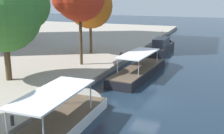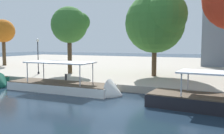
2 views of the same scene
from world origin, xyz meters
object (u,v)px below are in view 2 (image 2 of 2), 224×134
(lamp_post, at_px, (38,53))
(tree_3, at_px, (2,30))
(tree_1, at_px, (157,21))
(mooring_bollard_2, at_px, (66,77))
(tree_0, at_px, (71,25))
(tour_boat_1, at_px, (69,89))

(lamp_post, bearing_deg, tree_3, 154.09)
(lamp_post, bearing_deg, tree_1, 14.81)
(mooring_bollard_2, height_order, tree_1, tree_1)
(tree_1, bearing_deg, tree_0, -172.14)
(mooring_bollard_2, height_order, lamp_post, lamp_post)
(tour_boat_1, distance_m, lamp_post, 11.21)
(lamp_post, xyz_separation_m, tree_1, (15.56, 4.12, 4.07))
(tour_boat_1, relative_size, tree_1, 1.20)
(tree_0, bearing_deg, tour_boat_1, -57.37)
(tree_1, bearing_deg, lamp_post, -165.19)
(tour_boat_1, height_order, tree_0, tree_0)
(tour_boat_1, height_order, tree_1, tree_1)
(tour_boat_1, relative_size, tree_0, 1.36)
(tree_0, relative_size, tree_3, 1.04)
(tour_boat_1, height_order, mooring_bollard_2, tour_boat_1)
(tour_boat_1, height_order, lamp_post, lamp_post)
(tree_0, height_order, tree_1, tree_1)
(lamp_post, xyz_separation_m, tree_3, (-15.89, 7.72, 3.86))
(lamp_post, bearing_deg, tour_boat_1, -32.00)
(lamp_post, bearing_deg, tree_0, 33.07)
(mooring_bollard_2, xyz_separation_m, tree_0, (-2.99, 5.56, 6.37))
(mooring_bollard_2, xyz_separation_m, tree_3, (-22.71, 10.79, 6.45))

